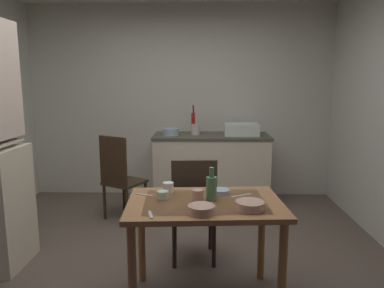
# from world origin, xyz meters

# --- Properties ---
(ground_plane) EXTENTS (5.25, 5.25, 0.00)m
(ground_plane) POSITION_xyz_m (0.00, 0.00, 0.00)
(ground_plane) COLOR brown
(wall_back) EXTENTS (4.24, 0.10, 2.63)m
(wall_back) POSITION_xyz_m (0.00, 2.17, 1.31)
(wall_back) COLOR beige
(wall_back) RESTS_ON ground
(counter_cabinet) EXTENTS (1.51, 0.64, 0.90)m
(counter_cabinet) POSITION_xyz_m (0.42, 1.80, 0.45)
(counter_cabinet) COLOR beige
(counter_cabinet) RESTS_ON ground
(sink_basin) EXTENTS (0.44, 0.34, 0.15)m
(sink_basin) POSITION_xyz_m (0.81, 1.80, 0.98)
(sink_basin) COLOR silver
(sink_basin) RESTS_ON counter_cabinet
(hand_pump) EXTENTS (0.05, 0.27, 0.39)m
(hand_pump) POSITION_xyz_m (0.18, 1.85, 1.07)
(hand_pump) COLOR #B21E19
(hand_pump) RESTS_ON counter_cabinet
(mixing_bowl_counter) EXTENTS (0.21, 0.21, 0.09)m
(mixing_bowl_counter) POSITION_xyz_m (-0.11, 1.75, 0.95)
(mixing_bowl_counter) COLOR #9EB2C6
(mixing_bowl_counter) RESTS_ON counter_cabinet
(stoneware_crock) EXTENTS (0.12, 0.12, 0.14)m
(stoneware_crock) POSITION_xyz_m (0.21, 1.81, 0.97)
(stoneware_crock) COLOR beige
(stoneware_crock) RESTS_ON counter_cabinet
(dining_table) EXTENTS (1.12, 0.77, 0.76)m
(dining_table) POSITION_xyz_m (0.32, -0.46, 0.65)
(dining_table) COLOR #9F6B43
(dining_table) RESTS_ON ground
(chair_far_side) EXTENTS (0.42, 0.42, 0.95)m
(chair_far_side) POSITION_xyz_m (0.23, 0.12, 0.49)
(chair_far_side) COLOR #2E251F
(chair_far_side) RESTS_ON ground
(chair_by_counter) EXTENTS (0.54, 0.54, 0.99)m
(chair_by_counter) POSITION_xyz_m (-0.64, 1.11, 0.51)
(chair_by_counter) COLOR #36291B
(chair_by_counter) RESTS_ON ground
(serving_bowl_wide) EXTENTS (0.19, 0.19, 0.06)m
(serving_bowl_wide) POSITION_xyz_m (0.61, -0.61, 0.79)
(serving_bowl_wide) COLOR tan
(serving_bowl_wide) RESTS_ON dining_table
(soup_bowl_small) EXTENTS (0.13, 0.13, 0.03)m
(soup_bowl_small) POSITION_xyz_m (0.44, -0.28, 0.78)
(soup_bowl_small) COLOR #9EB2C6
(soup_bowl_small) RESTS_ON dining_table
(sauce_dish) EXTENTS (0.17, 0.17, 0.06)m
(sauce_dish) POSITION_xyz_m (0.30, -0.70, 0.79)
(sauce_dish) COLOR tan
(sauce_dish) RESTS_ON dining_table
(teacup_mint) EXTENTS (0.08, 0.08, 0.09)m
(teacup_mint) POSITION_xyz_m (0.27, -0.47, 0.81)
(teacup_mint) COLOR tan
(teacup_mint) RESTS_ON dining_table
(mug_dark) EXTENTS (0.08, 0.08, 0.08)m
(mug_dark) POSITION_xyz_m (0.05, -0.27, 0.80)
(mug_dark) COLOR white
(mug_dark) RESTS_ON dining_table
(teacup_cream) EXTENTS (0.08, 0.08, 0.06)m
(teacup_cream) POSITION_xyz_m (0.02, -0.41, 0.79)
(teacup_cream) COLOR #ADD1C1
(teacup_cream) RESTS_ON dining_table
(glass_bottle) EXTENTS (0.08, 0.08, 0.24)m
(glass_bottle) POSITION_xyz_m (0.37, -0.43, 0.85)
(glass_bottle) COLOR #4C7F56
(glass_bottle) RESTS_ON dining_table
(table_knife) EXTENTS (0.16, 0.09, 0.00)m
(table_knife) POSITION_xyz_m (0.59, -0.32, 0.76)
(table_knife) COLOR silver
(table_knife) RESTS_ON dining_table
(teaspoon_near_bowl) EXTENTS (0.13, 0.06, 0.00)m
(teaspoon_near_bowl) POSITION_xyz_m (-0.13, -0.33, 0.76)
(teaspoon_near_bowl) COLOR beige
(teaspoon_near_bowl) RESTS_ON dining_table
(teaspoon_by_cup) EXTENTS (0.05, 0.13, 0.00)m
(teaspoon_by_cup) POSITION_xyz_m (-0.02, -0.73, 0.76)
(teaspoon_by_cup) COLOR beige
(teaspoon_by_cup) RESTS_ON dining_table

